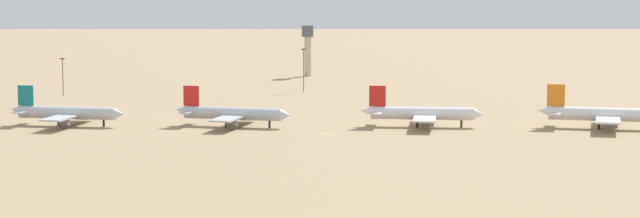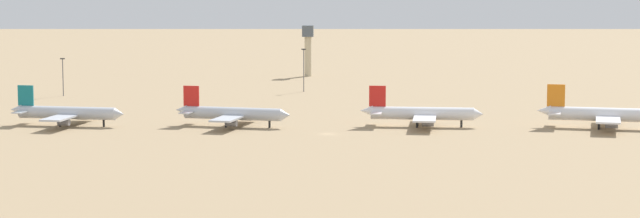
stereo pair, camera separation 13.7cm
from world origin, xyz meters
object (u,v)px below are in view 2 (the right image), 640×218
at_px(parked_jet_teal_1, 66,113).
at_px(parked_jet_red_2, 232,114).
at_px(parked_jet_red_3, 421,113).
at_px(control_tower, 308,46).
at_px(light_pole_west, 304,67).
at_px(light_pole_mid, 63,74).
at_px(parked_jet_orange_4, 603,114).

xyz_separation_m(parked_jet_teal_1, parked_jet_red_2, (52.33, 1.15, -0.02)).
bearing_deg(parked_jet_red_3, parked_jet_teal_1, -174.32).
bearing_deg(parked_jet_red_3, control_tower, 108.48).
distance_m(parked_jet_teal_1, parked_jet_red_2, 52.34).
height_order(parked_jet_red_3, control_tower, control_tower).
xyz_separation_m(control_tower, light_pole_west, (2.86, -71.53, -4.32)).
bearing_deg(light_pole_west, parked_jet_teal_1, -121.64).
bearing_deg(parked_jet_red_3, light_pole_west, 116.26).
bearing_deg(parked_jet_teal_1, parked_jet_red_2, 9.14).
bearing_deg(light_pole_mid, parked_jet_orange_4, -23.95).
bearing_deg(parked_jet_red_2, parked_jet_teal_1, -167.22).
distance_m(parked_jet_orange_4, light_pole_mid, 211.63).
relative_size(control_tower, light_pole_mid, 1.59).
height_order(control_tower, light_pole_west, control_tower).
distance_m(parked_jet_teal_1, light_pole_mid, 92.19).
distance_m(control_tower, light_pole_mid, 129.63).
height_order(parked_jet_teal_1, light_pole_mid, light_pole_mid).
height_order(parked_jet_red_3, parked_jet_orange_4, parked_jet_orange_4).
bearing_deg(parked_jet_teal_1, control_tower, 78.23).
bearing_deg(parked_jet_red_2, light_pole_west, 93.52).
bearing_deg(parked_jet_red_3, parked_jet_orange_4, 2.28).
xyz_separation_m(parked_jet_red_3, light_pole_west, (-44.02, 105.80, 5.81)).
bearing_deg(parked_jet_red_3, light_pole_mid, 152.04).
distance_m(parked_jet_teal_1, light_pole_west, 129.01).
bearing_deg(control_tower, parked_jet_red_2, -93.94).
bearing_deg(control_tower, parked_jet_teal_1, -109.65).
bearing_deg(parked_jet_orange_4, parked_jet_red_2, -168.85).
bearing_deg(parked_jet_red_2, control_tower, 97.59).
height_order(parked_jet_red_2, light_pole_mid, light_pole_mid).
distance_m(control_tower, light_pole_west, 71.71).
xyz_separation_m(light_pole_west, light_pole_mid, (-93.19, -21.27, -1.35)).
height_order(parked_jet_red_2, light_pole_west, light_pole_west).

